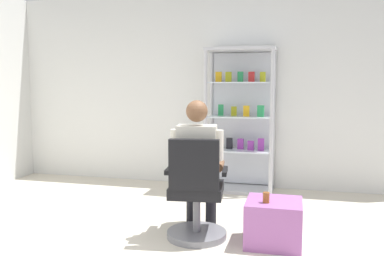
{
  "coord_description": "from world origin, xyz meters",
  "views": [
    {
      "loc": [
        1.12,
        -2.73,
        1.45
      ],
      "look_at": [
        0.12,
        1.21,
        1.0
      ],
      "focal_mm": 38.52,
      "sensor_mm": 36.0,
      "label": 1
    }
  ],
  "objects_px": {
    "seated_shopkeeper": "(198,161)",
    "office_chair": "(196,198)",
    "storage_crate": "(274,223)",
    "tea_glass": "(266,198)",
    "display_cabinet_main": "(241,119)"
  },
  "relations": [
    {
      "from": "seated_shopkeeper",
      "to": "tea_glass",
      "type": "height_order",
      "value": "seated_shopkeeper"
    },
    {
      "from": "seated_shopkeeper",
      "to": "office_chair",
      "type": "bearing_deg",
      "value": -83.22
    },
    {
      "from": "office_chair",
      "to": "storage_crate",
      "type": "relative_size",
      "value": 1.96
    },
    {
      "from": "seated_shopkeeper",
      "to": "tea_glass",
      "type": "distance_m",
      "value": 0.73
    },
    {
      "from": "display_cabinet_main",
      "to": "tea_glass",
      "type": "bearing_deg",
      "value": -75.88
    },
    {
      "from": "tea_glass",
      "to": "seated_shopkeeper",
      "type": "bearing_deg",
      "value": 164.69
    },
    {
      "from": "display_cabinet_main",
      "to": "office_chair",
      "type": "relative_size",
      "value": 1.98
    },
    {
      "from": "office_chair",
      "to": "seated_shopkeeper",
      "type": "distance_m",
      "value": 0.36
    },
    {
      "from": "office_chair",
      "to": "tea_glass",
      "type": "height_order",
      "value": "office_chair"
    },
    {
      "from": "display_cabinet_main",
      "to": "tea_glass",
      "type": "xyz_separation_m",
      "value": [
        0.48,
        -1.93,
        -0.51
      ]
    },
    {
      "from": "display_cabinet_main",
      "to": "storage_crate",
      "type": "relative_size",
      "value": 3.88
    },
    {
      "from": "office_chair",
      "to": "tea_glass",
      "type": "bearing_deg",
      "value": -1.53
    },
    {
      "from": "storage_crate",
      "to": "tea_glass",
      "type": "bearing_deg",
      "value": -130.11
    },
    {
      "from": "display_cabinet_main",
      "to": "storage_crate",
      "type": "height_order",
      "value": "display_cabinet_main"
    },
    {
      "from": "display_cabinet_main",
      "to": "seated_shopkeeper",
      "type": "distance_m",
      "value": 1.77
    }
  ]
}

